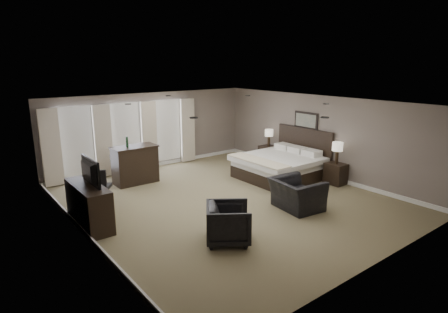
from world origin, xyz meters
TOP-DOWN VIEW (x-y plane):
  - room at (0.00, 0.00)m, footprint 7.60×8.60m
  - window_bay at (-1.00, 4.11)m, footprint 5.25×0.20m
  - bed at (2.58, 0.54)m, footprint 2.36×2.25m
  - nightstand_near at (3.47, -0.91)m, footprint 0.48×0.58m
  - nightstand_far at (3.47, 1.99)m, footprint 0.50×0.61m
  - lamp_near at (3.47, -0.91)m, footprint 0.32×0.32m
  - lamp_far at (3.47, 1.99)m, footprint 0.30×0.30m
  - wall_art at (3.70, 0.54)m, footprint 0.04×0.96m
  - dresser at (-3.45, 0.64)m, footprint 0.54×1.67m
  - tv at (-3.45, 0.64)m, footprint 0.60×1.04m
  - armchair_near at (1.02, -1.53)m, footprint 0.91×1.27m
  - armchair_far at (-1.46, -1.89)m, footprint 1.17×1.18m
  - bar_counter at (-1.29, 2.89)m, footprint 1.33×0.69m
  - bar_stool_left at (-1.66, 3.44)m, footprint 0.48×0.48m
  - bar_stool_right at (-1.29, 3.31)m, footprint 0.43×0.43m
  - desk_chair at (-2.74, 1.82)m, footprint 0.70×0.70m

SIDE VIEW (x-z plane):
  - nightstand_near at x=3.47m, z-range 0.00..0.64m
  - nightstand_far at x=3.47m, z-range 0.00..0.66m
  - bar_stool_right at x=-1.29m, z-range 0.00..0.70m
  - bar_stool_left at x=-1.66m, z-range 0.00..0.84m
  - armchair_far at x=-1.46m, z-range 0.00..0.90m
  - dresser at x=-3.45m, z-range 0.00..0.97m
  - desk_chair at x=-2.74m, z-range 0.00..0.98m
  - armchair_near at x=1.02m, z-range 0.00..1.03m
  - bar_counter at x=-1.29m, z-range 0.00..1.16m
  - bed at x=2.58m, z-range 0.00..1.50m
  - lamp_near at x=3.47m, z-range 0.64..1.29m
  - lamp_far at x=3.47m, z-range 0.66..1.27m
  - tv at x=-3.45m, z-range 0.97..1.10m
  - window_bay at x=-1.00m, z-range 0.05..2.35m
  - room at x=0.00m, z-range -0.02..2.62m
  - wall_art at x=3.70m, z-range 1.47..2.03m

